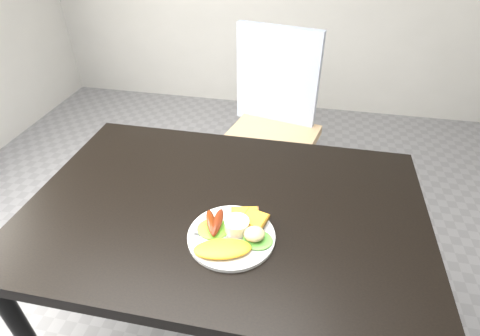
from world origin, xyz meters
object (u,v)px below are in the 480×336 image
(plate, at_px, (231,236))
(dining_chair, at_px, (269,140))
(dining_table, at_px, (225,210))
(person, at_px, (248,110))

(plate, bearing_deg, dining_chair, 90.99)
(dining_table, xyz_separation_m, person, (-0.06, 0.72, -0.03))
(dining_table, distance_m, dining_chair, 0.92)
(dining_table, relative_size, dining_chair, 2.63)
(dining_chair, height_order, person, person)
(person, bearing_deg, plate, 92.64)
(dining_chair, bearing_deg, plate, -76.06)
(person, bearing_deg, dining_chair, -123.51)
(dining_table, distance_m, plate, 0.14)
(person, height_order, plate, person)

